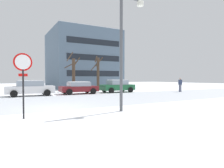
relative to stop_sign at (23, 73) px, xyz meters
name	(u,v)px	position (x,y,z in m)	size (l,w,h in m)	color
ground_plane	(54,108)	(1.77, 2.25, -1.96)	(120.00, 120.00, 0.00)	white
road_surface	(43,102)	(1.77, 5.78, -1.96)	(80.00, 9.05, 0.00)	#B7BCC4
stop_sign	(23,73)	(0.00, 0.00, 0.00)	(0.76, 0.11, 2.80)	black
street_lamp	(125,41)	(4.88, -0.42, 1.71)	(1.48, 0.36, 6.11)	#4C4F54
parked_car_white	(30,88)	(1.50, 11.35, -1.19)	(4.48, 2.11, 1.53)	white
parked_car_maroon	(79,88)	(6.45, 11.34, -1.26)	(4.10, 2.24, 1.36)	maroon
parked_car_green	(117,86)	(11.40, 11.40, -1.19)	(4.09, 2.20, 1.54)	#1E6038
pedestrian_crossing	(180,84)	(18.68, 8.12, -0.94)	(0.53, 0.44, 1.75)	#2D334C
tree_far_right	(98,73)	(10.76, 15.62, 0.53)	(1.73, 1.09, 4.85)	#423326
tree_far_mid	(74,74)	(6.77, 14.19, 0.31)	(1.77, 1.23, 5.07)	#423326
building_far_right	(82,60)	(11.72, 24.36, 3.02)	(11.12, 10.95, 9.98)	slate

